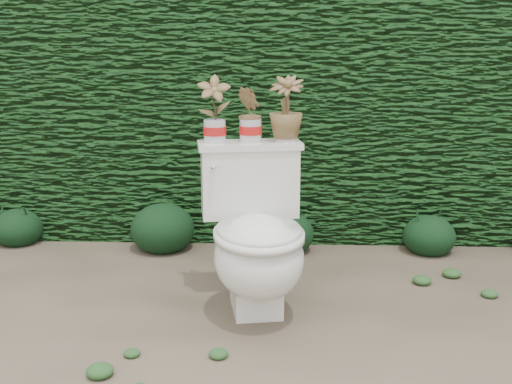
{
  "coord_description": "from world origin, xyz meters",
  "views": [
    {
      "loc": [
        -0.01,
        -2.74,
        1.28
      ],
      "look_at": [
        -0.12,
        0.23,
        0.55
      ],
      "focal_mm": 45.0,
      "sensor_mm": 36.0,
      "label": 1
    }
  ],
  "objects_px": {
    "toilet": "(256,240)",
    "potted_plant_right": "(286,110)",
    "potted_plant_center": "(250,116)",
    "potted_plant_left": "(214,111)"
  },
  "relations": [
    {
      "from": "potted_plant_left",
      "to": "potted_plant_center",
      "type": "height_order",
      "value": "potted_plant_left"
    },
    {
      "from": "toilet",
      "to": "potted_plant_left",
      "type": "height_order",
      "value": "potted_plant_left"
    },
    {
      "from": "toilet",
      "to": "potted_plant_center",
      "type": "bearing_deg",
      "value": 88.87
    },
    {
      "from": "toilet",
      "to": "potted_plant_left",
      "type": "bearing_deg",
      "value": 125.07
    },
    {
      "from": "toilet",
      "to": "potted_plant_left",
      "type": "relative_size",
      "value": 2.54
    },
    {
      "from": "toilet",
      "to": "potted_plant_right",
      "type": "relative_size",
      "value": 2.58
    },
    {
      "from": "potted_plant_left",
      "to": "potted_plant_right",
      "type": "height_order",
      "value": "potted_plant_left"
    },
    {
      "from": "potted_plant_center",
      "to": "potted_plant_right",
      "type": "xyz_separation_m",
      "value": [
        0.17,
        0.03,
        0.02
      ]
    },
    {
      "from": "toilet",
      "to": "potted_plant_right",
      "type": "xyz_separation_m",
      "value": [
        0.13,
        0.27,
        0.57
      ]
    },
    {
      "from": "potted_plant_left",
      "to": "potted_plant_right",
      "type": "distance_m",
      "value": 0.34
    }
  ]
}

